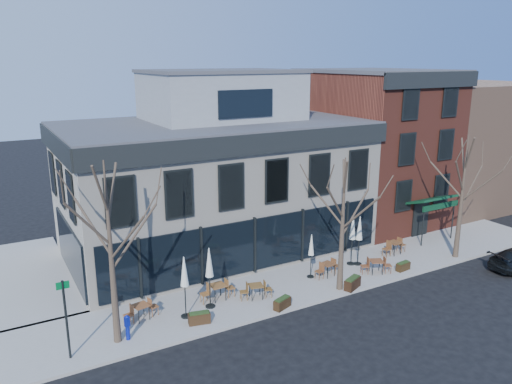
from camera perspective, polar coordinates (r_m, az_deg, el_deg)
ground at (r=28.60m, az=-0.24°, el=-9.57°), size 120.00×120.00×0.00m
sidewalk_front at (r=28.57m, az=7.69°, el=-9.57°), size 33.50×4.70×0.15m
sidewalk_side at (r=31.07m, az=-24.77°, el=-8.82°), size 4.50×12.00×0.15m
corner_building at (r=31.40m, az=-4.66°, el=1.75°), size 18.39×10.39×11.10m
red_brick_building at (r=38.29m, az=13.26°, el=5.19°), size 8.20×11.78×11.18m
bg_building at (r=46.33m, az=21.56°, el=5.39°), size 12.00×12.00×10.00m
tree_corner at (r=21.36m, az=-16.23°, el=-6.59°), size 3.93×3.98×7.92m
tree_mid at (r=25.81m, az=9.89°, el=-3.52°), size 3.50×3.55×7.04m
tree_right at (r=32.03m, az=22.50°, el=-0.40°), size 3.72×3.77×7.48m
sign_pole at (r=21.68m, az=-20.90°, el=-12.99°), size 0.50×0.10×3.40m
call_box at (r=22.83m, az=-14.49°, el=-14.65°), size 0.24×0.24×1.18m
cafe_set_0 at (r=24.32m, az=-13.00°, el=-13.04°), size 1.76×0.81×0.90m
cafe_set_1 at (r=25.55m, az=-4.40°, el=-11.14°), size 1.87×0.76×0.98m
cafe_set_2 at (r=25.62m, az=-0.00°, el=-11.13°), size 1.74×0.85×0.89m
cafe_set_3 at (r=28.35m, az=8.18°, el=-8.60°), size 1.77×0.79×0.91m
cafe_set_4 at (r=29.20m, az=13.57°, el=-8.14°), size 1.79×1.13×0.93m
cafe_set_5 at (r=32.21m, az=15.51°, el=-6.02°), size 1.85×0.80×0.96m
umbrella_0 at (r=23.44m, az=-8.19°, el=-9.35°), size 0.48×0.48×3.03m
umbrella_1 at (r=24.18m, az=-5.36°, el=-8.38°), size 0.49×0.49×3.08m
umbrella_2 at (r=27.58m, az=6.34°, el=-6.28°), size 0.40×0.40×2.51m
umbrella_3 at (r=29.54m, az=10.99°, el=-4.32°), size 0.48×0.48×2.99m
umbrella_4 at (r=29.59m, az=11.74°, el=-4.37°), size 0.47×0.47×2.96m
planter_0 at (r=23.65m, az=-6.50°, el=-14.09°), size 1.06×0.60×0.56m
planter_1 at (r=24.82m, az=3.02°, el=-12.55°), size 1.04×0.70×0.54m
planter_2 at (r=27.19m, az=10.97°, el=-10.16°), size 1.19×0.84×0.62m
planter_3 at (r=30.08m, az=16.46°, el=-8.12°), size 0.94×0.47×0.50m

